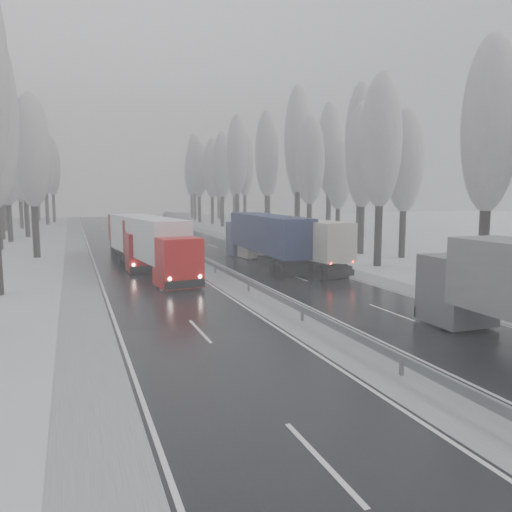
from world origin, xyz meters
TOP-DOWN VIEW (x-y plane):
  - ground at (0.00, 0.00)m, footprint 260.00×260.00m
  - carriageway_right at (5.25, 30.00)m, footprint 7.50×200.00m
  - carriageway_left at (-5.25, 30.00)m, footprint 7.50×200.00m
  - median_slush at (0.00, 30.00)m, footprint 3.00×200.00m
  - shoulder_right at (10.20, 30.00)m, footprint 2.40×200.00m
  - shoulder_left at (-10.20, 30.00)m, footprint 2.40×200.00m
  - median_guardrail at (0.00, 29.99)m, footprint 0.12×200.00m
  - tree_16 at (15.04, 15.67)m, footprint 3.60×3.60m
  - tree_18 at (14.51, 27.03)m, footprint 3.60×3.60m
  - tree_19 at (20.02, 31.03)m, footprint 3.60×3.60m
  - tree_20 at (17.90, 35.17)m, footprint 3.60×3.60m
  - tree_21 at (20.12, 39.17)m, footprint 3.60×3.60m
  - tree_22 at (17.02, 45.60)m, footprint 3.60×3.60m
  - tree_23 at (23.31, 49.60)m, footprint 3.60×3.60m
  - tree_24 at (17.90, 51.02)m, footprint 3.60×3.60m
  - tree_25 at (24.81, 55.02)m, footprint 3.60×3.60m
  - tree_26 at (17.56, 61.27)m, footprint 3.60×3.60m
  - tree_27 at (24.72, 65.27)m, footprint 3.60×3.60m
  - tree_28 at (16.34, 71.95)m, footprint 3.60×3.60m
  - tree_29 at (23.71, 75.95)m, footprint 3.60×3.60m
  - tree_30 at (16.56, 81.70)m, footprint 3.60×3.60m
  - tree_31 at (22.48, 85.70)m, footprint 3.60×3.60m
  - tree_32 at (16.63, 89.21)m, footprint 3.60×3.60m
  - tree_33 at (19.77, 93.21)m, footprint 3.60×3.60m
  - tree_34 at (15.73, 96.32)m, footprint 3.60×3.60m
  - tree_35 at (24.94, 100.32)m, footprint 3.60×3.60m
  - tree_36 at (17.04, 106.16)m, footprint 3.60×3.60m
  - tree_37 at (24.02, 110.16)m, footprint 3.60×3.60m
  - tree_38 at (18.73, 116.73)m, footprint 3.60×3.60m
  - tree_39 at (21.55, 120.73)m, footprint 3.60×3.60m
  - tree_62 at (-13.94, 43.73)m, footprint 3.60×3.60m
  - tree_66 at (-18.16, 62.35)m, footprint 3.60×3.60m
  - tree_68 at (-16.58, 69.11)m, footprint 3.60×3.60m
  - tree_70 at (-16.33, 79.19)m, footprint 3.60×3.60m
  - tree_71 at (-21.09, 83.19)m, footprint 3.60×3.60m
  - tree_72 at (-18.93, 88.54)m, footprint 3.60×3.60m
  - tree_73 at (-21.82, 92.54)m, footprint 3.60×3.60m
  - tree_74 at (-15.07, 99.33)m, footprint 3.60×3.60m
  - tree_76 at (-14.05, 108.72)m, footprint 3.60×3.60m
  - tree_77 at (-19.66, 112.72)m, footprint 3.60×3.60m
  - tree_78 at (-17.56, 115.31)m, footprint 3.60×3.60m
  - tree_79 at (-20.33, 119.31)m, footprint 3.60×3.60m
  - truck_blue_box at (5.43, 31.20)m, footprint 3.31×17.48m
  - truck_cream_box at (6.79, 29.03)m, footprint 4.33×16.59m
  - box_truck_distant at (6.57, 76.95)m, footprint 3.31×8.51m
  - truck_red_white at (-4.86, 29.53)m, footprint 4.87×17.56m
  - truck_red_red at (-5.47, 37.19)m, footprint 2.95×16.28m

SIDE VIEW (x-z plane):
  - ground at x=0.00m, z-range 0.00..0.00m
  - carriageway_right at x=5.25m, z-range 0.00..0.03m
  - carriageway_left at x=-5.25m, z-range 0.00..0.03m
  - median_slush at x=0.00m, z-range 0.00..0.04m
  - shoulder_right at x=10.20m, z-range 0.00..0.04m
  - shoulder_left at x=-10.20m, z-range 0.00..0.04m
  - median_guardrail at x=0.00m, z-range 0.22..0.98m
  - box_truck_distant at x=6.57m, z-range 0.03..3.13m
  - truck_red_red at x=-5.47m, z-range 0.35..4.51m
  - truck_cream_box at x=6.79m, z-range 0.35..4.57m
  - truck_blue_box at x=5.43m, z-range 0.37..4.83m
  - truck_red_white at x=-4.86m, z-range 0.37..4.84m
  - tree_23 at x=23.31m, z-range 1.99..15.54m
  - tree_77 at x=-19.66m, z-range 2.10..16.42m
  - tree_33 at x=19.77m, z-range 2.10..16.42m
  - tree_19 at x=20.02m, z-range 2.13..16.70m
  - tree_72 at x=-18.93m, z-range 2.21..17.31m
  - tree_66 at x=-18.16m, z-range 2.22..17.45m
  - tree_20 at x=17.90m, z-range 2.29..18.00m
  - tree_22 at x=17.02m, z-range 2.31..18.17m
  - tree_62 at x=-13.94m, z-range 2.34..18.38m
  - tree_39 at x=21.55m, z-range 2.36..18.54m
  - tree_37 at x=24.02m, z-range 2.38..18.75m
  - tree_16 at x=15.04m, z-range 2.40..18.93m
  - tree_18 at x=14.51m, z-range 2.41..18.99m
  - tree_68 at x=-16.58m, z-range 2.42..19.07m
  - tree_79 at x=-20.33m, z-range 2.48..19.54m
  - tree_70 at x=-16.33m, z-range 2.48..19.57m
  - tree_73 at x=-21.82m, z-range 2.50..19.72m
  - tree_32 at x=16.63m, z-range 2.51..19.85m
  - tree_27 at x=24.72m, z-range 2.55..20.17m
  - tree_34 at x=15.73m, z-range 2.55..20.19m
  - tree_30 at x=16.56m, z-range 2.59..20.45m
  - tree_38 at x=18.73m, z-range 2.60..20.58m
  - tree_29 at x=23.71m, z-range 2.62..20.73m
  - tree_35 at x=24.94m, z-range 2.64..20.89m
  - tree_76 at x=-14.05m, z-range 2.68..21.23m
  - tree_31 at x=22.48m, z-range 2.68..21.26m
  - tree_21 at x=20.12m, z-range 2.69..21.31m
  - tree_26 at x=17.56m, z-range 2.71..21.49m
  - tree_25 at x=24.81m, z-range 2.80..22.24m
  - tree_78 at x=-17.56m, z-range 2.81..22.37m
  - tree_71 at x=-21.09m, z-range 2.82..22.43m
  - tree_28 at x=16.34m, z-range 2.82..22.45m
  - tree_74 at x=-15.07m, z-range 2.83..22.52m
  - tree_36 at x=17.04m, z-range 2.91..23.13m
  - tree_24 at x=17.90m, z-range 2.94..23.43m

